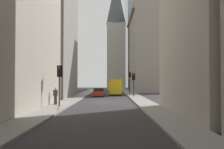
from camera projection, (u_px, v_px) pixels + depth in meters
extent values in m
plane|color=#302D30|center=(105.00, 102.00, 29.80)|extent=(135.00, 135.00, 0.00)
cube|color=gray|center=(68.00, 102.00, 29.80)|extent=(90.00, 2.20, 0.14)
cube|color=gray|center=(143.00, 102.00, 29.81)|extent=(90.00, 2.20, 0.14)
cube|color=gray|center=(152.00, 48.00, 61.25)|extent=(19.63, 10.00, 21.35)
cube|color=gray|center=(130.00, 18.00, 61.43)|extent=(19.63, 0.50, 0.60)
cube|color=gray|center=(41.00, 20.00, 39.48)|extent=(13.39, 10.00, 24.40)
cube|color=#B7B2A5|center=(116.00, 57.00, 71.84)|extent=(5.20, 5.20, 19.06)
cone|color=#474C51|center=(116.00, 1.00, 72.26)|extent=(5.72, 5.72, 13.66)
cube|color=yellow|center=(115.00, 87.00, 44.98)|extent=(4.60, 2.25, 2.60)
cube|color=#38383D|center=(115.00, 88.00, 48.17)|extent=(1.90, 2.25, 1.90)
cube|color=black|center=(115.00, 85.00, 48.19)|extent=(1.92, 2.09, 0.64)
cylinder|color=black|center=(120.00, 92.00, 48.15)|extent=(0.88, 0.28, 0.88)
cylinder|color=black|center=(110.00, 92.00, 48.15)|extent=(0.88, 0.28, 0.88)
cylinder|color=black|center=(121.00, 93.00, 43.55)|extent=(0.88, 0.28, 0.88)
cylinder|color=black|center=(110.00, 93.00, 43.55)|extent=(0.88, 0.28, 0.88)
cube|color=maroon|center=(99.00, 93.00, 40.83)|extent=(4.30, 1.78, 0.70)
cube|color=black|center=(99.00, 89.00, 41.05)|extent=(2.10, 1.58, 0.54)
cylinder|color=black|center=(103.00, 95.00, 39.48)|extent=(0.64, 0.22, 0.64)
cylinder|color=black|center=(93.00, 95.00, 39.48)|extent=(0.64, 0.22, 0.64)
cylinder|color=black|center=(104.00, 94.00, 42.18)|extent=(0.64, 0.22, 0.64)
cylinder|color=black|center=(95.00, 94.00, 42.18)|extent=(0.64, 0.22, 0.64)
cylinder|color=black|center=(59.00, 91.00, 23.60)|extent=(0.12, 0.12, 2.93)
cube|color=black|center=(59.00, 71.00, 23.65)|extent=(0.28, 0.32, 0.90)
cube|color=black|center=(60.00, 71.00, 23.81)|extent=(0.03, 0.52, 1.10)
sphere|color=red|center=(59.00, 68.00, 23.50)|extent=(0.20, 0.20, 0.20)
sphere|color=black|center=(59.00, 71.00, 23.49)|extent=(0.20, 0.20, 0.20)
sphere|color=black|center=(59.00, 74.00, 23.48)|extent=(0.20, 0.20, 0.20)
cylinder|color=black|center=(134.00, 88.00, 39.15)|extent=(0.12, 0.12, 2.63)
cube|color=black|center=(134.00, 77.00, 39.20)|extent=(0.28, 0.32, 0.90)
cube|color=black|center=(134.00, 77.00, 39.35)|extent=(0.03, 0.52, 1.10)
sphere|color=red|center=(134.00, 75.00, 39.05)|extent=(0.20, 0.20, 0.20)
sphere|color=black|center=(134.00, 77.00, 39.04)|extent=(0.20, 0.20, 0.20)
sphere|color=black|center=(134.00, 79.00, 39.03)|extent=(0.20, 0.20, 0.20)
cylinder|color=black|center=(130.00, 85.00, 46.61)|extent=(0.12, 0.12, 3.20)
cube|color=black|center=(130.00, 74.00, 46.67)|extent=(0.28, 0.32, 0.90)
cube|color=black|center=(130.00, 74.00, 46.82)|extent=(0.03, 0.52, 1.10)
sphere|color=red|center=(130.00, 73.00, 46.51)|extent=(0.20, 0.20, 0.20)
sphere|color=black|center=(130.00, 74.00, 46.51)|extent=(0.20, 0.20, 0.20)
sphere|color=black|center=(130.00, 76.00, 46.50)|extent=(0.20, 0.20, 0.20)
cylinder|color=#473D33|center=(56.00, 100.00, 25.62)|extent=(0.16, 0.16, 0.89)
cylinder|color=#473D33|center=(55.00, 100.00, 25.62)|extent=(0.16, 0.16, 0.89)
cube|color=#4C3828|center=(56.00, 93.00, 25.64)|extent=(0.26, 0.44, 0.63)
sphere|color=tan|center=(56.00, 88.00, 25.65)|extent=(0.22, 0.22, 0.22)
cylinder|color=brown|center=(58.00, 109.00, 20.42)|extent=(0.07, 0.07, 0.20)
cylinder|color=brown|center=(58.00, 108.00, 20.43)|extent=(0.03, 0.03, 0.07)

